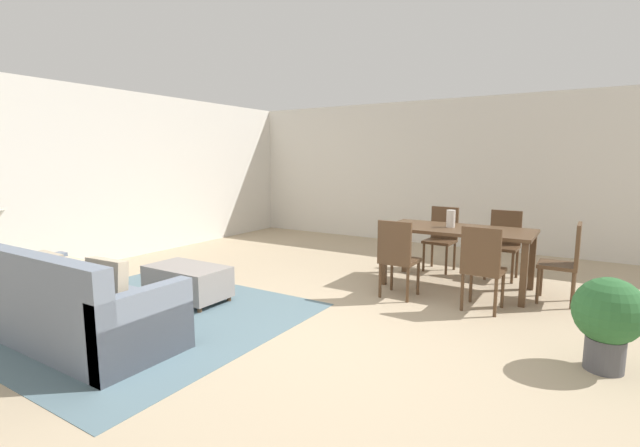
% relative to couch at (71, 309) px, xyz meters
% --- Properties ---
extents(ground_plane, '(10.80, 10.80, 0.00)m').
position_rel_couch_xyz_m(ground_plane, '(1.85, 1.21, -0.30)').
color(ground_plane, tan).
extents(wall_back, '(9.00, 0.12, 2.70)m').
position_rel_couch_xyz_m(wall_back, '(1.85, 6.21, 1.05)').
color(wall_back, silver).
rests_on(wall_back, ground_plane).
extents(wall_left, '(0.12, 11.00, 2.70)m').
position_rel_couch_xyz_m(wall_left, '(-2.65, 1.71, 1.05)').
color(wall_left, silver).
rests_on(wall_left, ground_plane).
extents(area_rug, '(3.00, 2.80, 0.01)m').
position_rel_couch_xyz_m(area_rug, '(-0.01, 0.70, -0.29)').
color(area_rug, slate).
rests_on(area_rug, ground_plane).
extents(couch, '(2.07, 0.87, 0.86)m').
position_rel_couch_xyz_m(couch, '(0.00, 0.00, 0.00)').
color(couch, slate).
rests_on(couch, ground_plane).
extents(ottoman_table, '(0.95, 0.54, 0.40)m').
position_rel_couch_xyz_m(ottoman_table, '(-0.02, 1.34, -0.07)').
color(ottoman_table, gray).
rests_on(ottoman_table, ground_plane).
extents(dining_table, '(1.78, 0.88, 0.76)m').
position_rel_couch_xyz_m(dining_table, '(2.46, 3.51, 0.37)').
color(dining_table, '#513823').
rests_on(dining_table, ground_plane).
extents(dining_chair_near_left, '(0.40, 0.40, 0.92)m').
position_rel_couch_xyz_m(dining_chair_near_left, '(1.99, 2.69, 0.22)').
color(dining_chair_near_left, '#513823').
rests_on(dining_chair_near_left, ground_plane).
extents(dining_chair_near_right, '(0.41, 0.41, 0.92)m').
position_rel_couch_xyz_m(dining_chair_near_right, '(2.92, 2.73, 0.22)').
color(dining_chair_near_right, '#513823').
rests_on(dining_chair_near_right, ground_plane).
extents(dining_chair_far_left, '(0.42, 0.42, 0.92)m').
position_rel_couch_xyz_m(dining_chair_far_left, '(2.03, 4.31, 0.22)').
color(dining_chair_far_left, '#513823').
rests_on(dining_chair_far_left, ground_plane).
extents(dining_chair_far_right, '(0.41, 0.41, 0.92)m').
position_rel_couch_xyz_m(dining_chair_far_right, '(2.88, 4.31, 0.22)').
color(dining_chair_far_right, '#513823').
rests_on(dining_chair_far_right, ground_plane).
extents(dining_chair_head_east, '(0.40, 0.40, 0.92)m').
position_rel_couch_xyz_m(dining_chair_head_east, '(3.67, 3.50, 0.22)').
color(dining_chair_head_east, '#513823').
rests_on(dining_chair_head_east, ground_plane).
extents(vase_centerpiece, '(0.11, 0.11, 0.22)m').
position_rel_couch_xyz_m(vase_centerpiece, '(2.36, 3.53, 0.57)').
color(vase_centerpiece, silver).
rests_on(vase_centerpiece, dining_table).
extents(potted_plant, '(0.51, 0.51, 0.73)m').
position_rel_couch_xyz_m(potted_plant, '(4.03, 1.86, 0.13)').
color(potted_plant, '#4C4C51').
rests_on(potted_plant, ground_plane).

